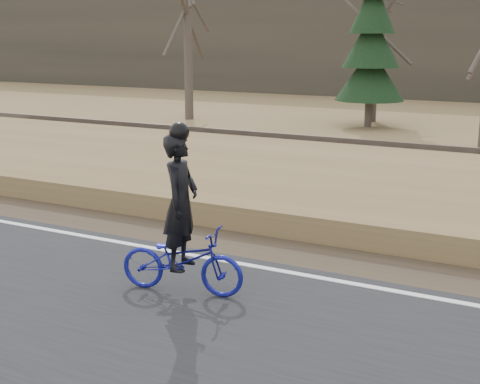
% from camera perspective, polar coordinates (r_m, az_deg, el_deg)
% --- Properties ---
extents(cyclist, '(1.80, 0.91, 2.30)m').
position_cam_1_polar(cyclist, '(8.89, -5.02, -3.97)').
color(cyclist, navy).
rests_on(cyclist, road).
extents(bare_tree_far_left, '(0.36, 0.36, 8.59)m').
position_cam_1_polar(bare_tree_far_left, '(27.88, -4.50, 15.01)').
color(bare_tree_far_left, '#4D4238').
rests_on(bare_tree_far_left, ground).
extents(bare_tree_left, '(0.36, 0.36, 7.67)m').
position_cam_1_polar(bare_tree_left, '(27.56, 11.50, 13.86)').
color(bare_tree_left, '#4D4238').
rests_on(bare_tree_left, ground).
extents(conifer, '(2.60, 2.60, 6.67)m').
position_cam_1_polar(conifer, '(25.90, 11.15, 12.42)').
color(conifer, '#4D4238').
rests_on(conifer, ground).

